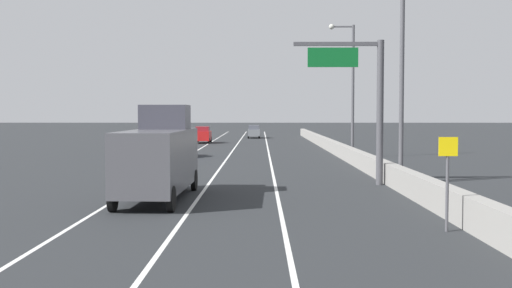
{
  "coord_description": "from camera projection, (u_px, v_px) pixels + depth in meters",
  "views": [
    {
      "loc": [
        0.73,
        -2.75,
        3.78
      ],
      "look_at": [
        0.42,
        40.98,
        1.57
      ],
      "focal_mm": 44.4,
      "sensor_mm": 36.0,
      "label": 1
    }
  ],
  "objects": [
    {
      "name": "ground_plane",
      "position": [
        254.0,
        148.0,
        66.86
      ],
      "size": [
        320.0,
        320.0,
        0.0
      ],
      "primitive_type": "plane",
      "color": "#26282B"
    },
    {
      "name": "lane_stripe_left",
      "position": [
        192.0,
        153.0,
        57.91
      ],
      "size": [
        0.16,
        130.0,
        0.0
      ],
      "primitive_type": "cube",
      "color": "silver",
      "rests_on": "ground_plane"
    },
    {
      "name": "lane_stripe_center",
      "position": [
        231.0,
        153.0,
        57.89
      ],
      "size": [
        0.16,
        130.0,
        0.0
      ],
      "primitive_type": "cube",
      "color": "silver",
      "rests_on": "ground_plane"
    },
    {
      "name": "lane_stripe_right",
      "position": [
        269.0,
        153.0,
        57.86
      ],
      "size": [
        0.16,
        130.0,
        0.0
      ],
      "primitive_type": "cube",
      "color": "silver",
      "rests_on": "ground_plane"
    },
    {
      "name": "jersey_barrier_right",
      "position": [
        361.0,
        160.0,
        42.81
      ],
      "size": [
        0.6,
        120.0,
        1.1
      ],
      "primitive_type": "cube",
      "color": "gray",
      "rests_on": "ground_plane"
    },
    {
      "name": "overhead_sign_gantry",
      "position": [
        366.0,
        94.0,
        32.71
      ],
      "size": [
        4.68,
        0.36,
        7.5
      ],
      "color": "#47474C",
      "rests_on": "ground_plane"
    },
    {
      "name": "speed_advisory_sign",
      "position": [
        448.0,
        176.0,
        19.93
      ],
      "size": [
        0.6,
        0.11,
        3.0
      ],
      "color": "#4C4C51",
      "rests_on": "ground_plane"
    },
    {
      "name": "lamp_post_right_second",
      "position": [
        397.0,
        64.0,
        32.68
      ],
      "size": [
        2.14,
        0.44,
        11.05
      ],
      "color": "#4C4C51",
      "rests_on": "ground_plane"
    },
    {
      "name": "lamp_post_right_third",
      "position": [
        350.0,
        82.0,
        52.41
      ],
      "size": [
        2.14,
        0.44,
        11.05
      ],
      "color": "#4C4C51",
      "rests_on": "ground_plane"
    },
    {
      "name": "car_gray_0",
      "position": [
        254.0,
        132.0,
        92.17
      ],
      "size": [
        1.86,
        4.44,
        1.88
      ],
      "color": "slate",
      "rests_on": "ground_plane"
    },
    {
      "name": "car_red_1",
      "position": [
        203.0,
        135.0,
        77.19
      ],
      "size": [
        1.87,
        4.36,
        2.05
      ],
      "color": "red",
      "rests_on": "ground_plane"
    },
    {
      "name": "car_blue_2",
      "position": [
        176.0,
        145.0,
        53.38
      ],
      "size": [
        1.95,
        4.22,
        1.97
      ],
      "color": "#1E389E",
      "rests_on": "ground_plane"
    },
    {
      "name": "box_truck",
      "position": [
        159.0,
        156.0,
        27.32
      ],
      "size": [
        2.65,
        8.11,
        4.11
      ],
      "color": "#4C4C51",
      "rests_on": "ground_plane"
    }
  ]
}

